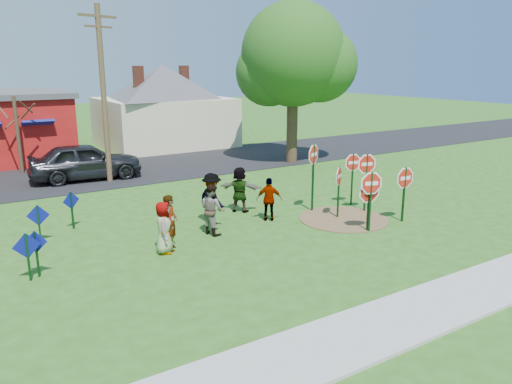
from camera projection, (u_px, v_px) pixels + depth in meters
ground at (220, 233)px, 16.44m from camera, size 120.00×120.00×0.00m
sidewalk at (382, 326)px, 10.54m from camera, size 22.00×1.80×0.08m
road at (115, 171)px, 25.84m from camera, size 120.00×7.50×0.04m
dirt_patch at (343, 219)px, 17.94m from camera, size 3.20×3.20×0.03m
cream_house at (164, 102)px, 33.28m from camera, size 9.40×9.40×6.50m
stop_sign_a at (371, 188)px, 16.23m from camera, size 0.98×0.34×2.17m
stop_sign_b at (313, 161)px, 18.45m from camera, size 0.93×0.45×2.69m
stop_sign_c at (366, 170)px, 18.49m from camera, size 0.98×0.26×2.33m
stop_sign_d at (353, 167)px, 19.37m from camera, size 0.90×0.23×2.17m
stop_sign_e at (369, 195)px, 16.39m from camera, size 1.05×0.23×1.89m
stop_sign_f at (405, 182)px, 17.34m from camera, size 1.03×0.08×2.09m
stop_sign_g at (339, 181)px, 17.77m from camera, size 0.81×0.51×2.02m
blue_diamond_a at (27, 251)px, 12.67m from camera, size 0.70×0.07×1.30m
blue_diamond_b at (36, 248)px, 12.91m from camera, size 0.55×0.29×1.27m
blue_diamond_c at (39, 220)px, 15.42m from camera, size 0.66×0.18×1.22m
blue_diamond_d at (72, 206)px, 16.69m from camera, size 0.59×0.25×1.31m
person_a at (164, 228)px, 14.56m from camera, size 0.78×0.90×1.57m
person_b at (171, 223)px, 14.81m from camera, size 0.64×0.73×1.70m
person_c at (212, 209)px, 16.21m from camera, size 0.81×0.94×1.66m
person_d at (212, 199)px, 17.19m from camera, size 0.89×1.28×1.81m
person_e at (269, 199)px, 17.58m from camera, size 0.96×0.85×1.56m
person_f at (240, 189)px, 18.63m from camera, size 1.47×1.51×1.73m
suv at (86, 161)px, 23.76m from camera, size 5.32×2.52×1.76m
utility_pole at (103, 92)px, 22.52m from camera, size 1.85×0.81×7.97m
leafy_tree at (295, 60)px, 26.84m from camera, size 6.14×5.60×8.72m
bare_tree_east at (17, 124)px, 24.74m from camera, size 1.80×1.80×3.89m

